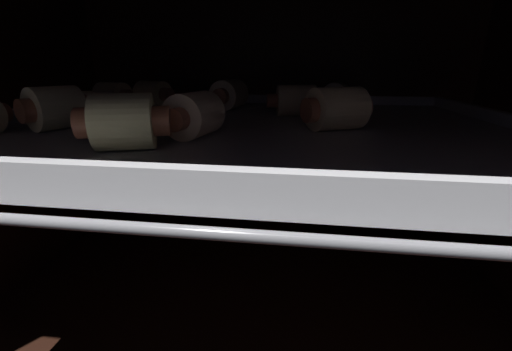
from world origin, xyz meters
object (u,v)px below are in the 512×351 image
(pig_in_blanket_mid_9, at_px, (95,103))
(pig_in_blanket_mid_4, at_px, (113,95))
(pig_in_blanket_mid_8, at_px, (336,94))
(pig_in_blanket_mid_10, at_px, (229,95))
(baking_tray_mid, at_px, (250,127))
(oven_rack_mid, at_px, (250,135))
(pig_in_blanket_mid_2, at_px, (153,94))
(pig_in_blanket_mid_0, at_px, (194,115))
(pig_in_blanket_mid_5, at_px, (296,101))
(pig_in_blanket_mid_1, at_px, (124,122))
(pig_in_blanket_mid_6, at_px, (337,109))
(pig_in_blanket_mid_3, at_px, (55,108))

(pig_in_blanket_mid_9, bearing_deg, pig_in_blanket_mid_4, 105.09)
(pig_in_blanket_mid_8, relative_size, pig_in_blanket_mid_10, 0.81)
(baking_tray_mid, distance_m, pig_in_blanket_mid_8, 0.17)
(oven_rack_mid, distance_m, pig_in_blanket_mid_9, 0.18)
(pig_in_blanket_mid_2, distance_m, pig_in_blanket_mid_9, 0.08)
(oven_rack_mid, height_order, pig_in_blanket_mid_10, pig_in_blanket_mid_10)
(pig_in_blanket_mid_0, relative_size, pig_in_blanket_mid_2, 0.91)
(pig_in_blanket_mid_5, bearing_deg, pig_in_blanket_mid_1, -121.94)
(pig_in_blanket_mid_1, relative_size, pig_in_blanket_mid_10, 0.99)
(baking_tray_mid, distance_m, pig_in_blanket_mid_6, 0.08)
(pig_in_blanket_mid_1, bearing_deg, oven_rack_mid, 61.81)
(oven_rack_mid, xyz_separation_m, pig_in_blanket_mid_1, (-0.06, -0.11, 0.03))
(pig_in_blanket_mid_1, relative_size, pig_in_blanket_mid_5, 0.94)
(pig_in_blanket_mid_1, xyz_separation_m, pig_in_blanket_mid_8, (0.14, 0.25, -0.00))
(pig_in_blanket_mid_0, distance_m, pig_in_blanket_mid_5, 0.13)
(baking_tray_mid, bearing_deg, pig_in_blanket_mid_0, -113.69)
(pig_in_blanket_mid_3, bearing_deg, pig_in_blanket_mid_5, 28.05)
(pig_in_blanket_mid_1, bearing_deg, pig_in_blanket_mid_4, 121.96)
(pig_in_blanket_mid_1, relative_size, pig_in_blanket_mid_4, 0.93)
(oven_rack_mid, xyz_separation_m, pig_in_blanket_mid_8, (0.09, 0.14, 0.03))
(pig_in_blanket_mid_0, xyz_separation_m, pig_in_blanket_mid_3, (-0.12, 0.01, 0.00))
(pig_in_blanket_mid_8, bearing_deg, pig_in_blanket_mid_10, -159.15)
(pig_in_blanket_mid_1, distance_m, pig_in_blanket_mid_9, 0.18)
(pig_in_blanket_mid_5, distance_m, pig_in_blanket_mid_6, 0.08)
(pig_in_blanket_mid_1, height_order, pig_in_blanket_mid_3, same)
(pig_in_blanket_mid_6, xyz_separation_m, pig_in_blanket_mid_8, (0.01, 0.17, -0.00))
(pig_in_blanket_mid_6, distance_m, pig_in_blanket_mid_8, 0.17)
(pig_in_blanket_mid_2, relative_size, pig_in_blanket_mid_5, 1.04)
(baking_tray_mid, height_order, pig_in_blanket_mid_2, pig_in_blanket_mid_2)
(baking_tray_mid, relative_size, pig_in_blanket_mid_9, 7.76)
(pig_in_blanket_mid_8, bearing_deg, oven_rack_mid, -121.57)
(pig_in_blanket_mid_1, bearing_deg, pig_in_blanket_mid_6, 32.88)
(baking_tray_mid, height_order, pig_in_blanket_mid_10, pig_in_blanket_mid_10)
(pig_in_blanket_mid_3, height_order, pig_in_blanket_mid_4, pig_in_blanket_mid_3)
(pig_in_blanket_mid_10, bearing_deg, pig_in_blanket_mid_5, -30.18)
(baking_tray_mid, bearing_deg, pig_in_blanket_mid_1, -118.19)
(pig_in_blanket_mid_0, xyz_separation_m, pig_in_blanket_mid_8, (0.12, 0.21, -0.00))
(pig_in_blanket_mid_8, bearing_deg, pig_in_blanket_mid_1, -120.13)
(pig_in_blanket_mid_6, height_order, pig_in_blanket_mid_9, pig_in_blanket_mid_6)
(pig_in_blanket_mid_10, bearing_deg, pig_in_blanket_mid_4, 177.32)
(pig_in_blanket_mid_0, xyz_separation_m, pig_in_blanket_mid_6, (0.10, 0.04, 0.00))
(pig_in_blanket_mid_3, bearing_deg, pig_in_blanket_mid_1, -32.32)
(pig_in_blanket_mid_2, bearing_deg, pig_in_blanket_mid_0, -57.79)
(pig_in_blanket_mid_3, bearing_deg, pig_in_blanket_mid_0, -6.87)
(pig_in_blanket_mid_5, distance_m, pig_in_blanket_mid_9, 0.21)
(pig_in_blanket_mid_2, relative_size, pig_in_blanket_mid_6, 1.08)
(oven_rack_mid, distance_m, pig_in_blanket_mid_2, 0.18)
(pig_in_blanket_mid_5, bearing_deg, baking_tray_mid, -129.44)
(pig_in_blanket_mid_3, bearing_deg, pig_in_blanket_mid_2, 87.60)
(oven_rack_mid, bearing_deg, pig_in_blanket_mid_10, 112.78)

